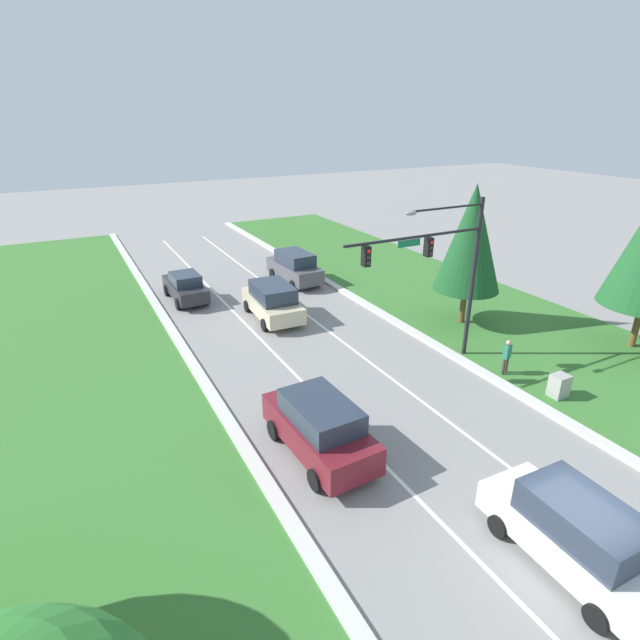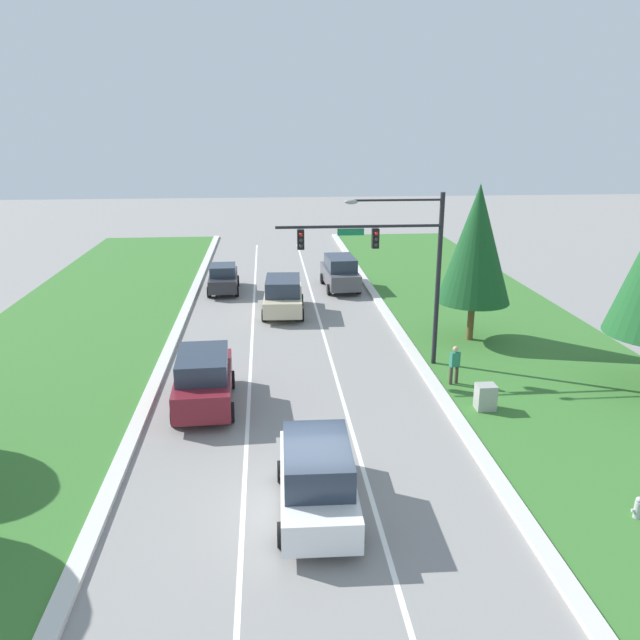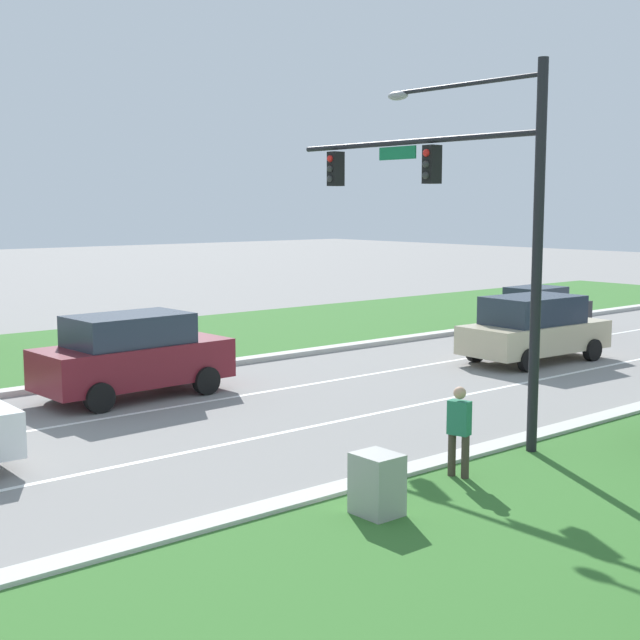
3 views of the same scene
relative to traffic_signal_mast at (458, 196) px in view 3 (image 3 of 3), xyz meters
The scene contains 6 objects.
traffic_signal_mast is the anchor object (origin of this frame).
burgundy_suv 9.26m from the traffic_signal_mast, 156.13° to the right, with size 2.35×4.94×2.11m.
champagne_suv 10.40m from the traffic_signal_mast, 116.91° to the left, with size 2.46×5.03×2.04m.
charcoal_sedan 16.44m from the traffic_signal_mast, 120.15° to the left, with size 2.04×4.55×1.77m.
utility_cabinet 7.05m from the traffic_signal_mast, 60.80° to the right, with size 0.70×0.60×1.04m.
pedestrian 5.17m from the traffic_signal_mast, 46.96° to the right, with size 0.42×0.31×1.69m.
Camera 3 is at (16.49, -3.49, 4.82)m, focal length 50.00 mm.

